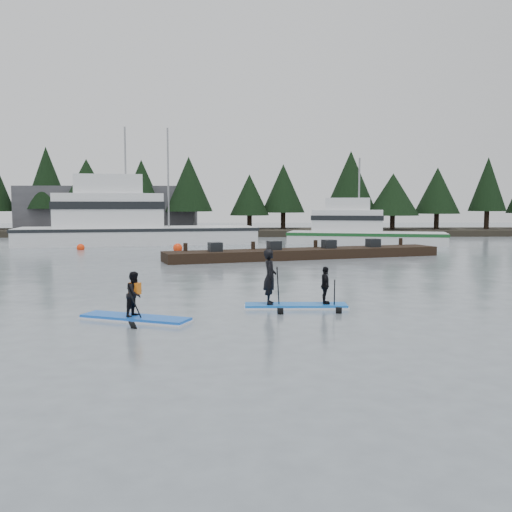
{
  "coord_description": "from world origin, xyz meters",
  "views": [
    {
      "loc": [
        -0.84,
        -16.62,
        3.16
      ],
      "look_at": [
        0.0,
        6.0,
        1.1
      ],
      "focal_mm": 40.0,
      "sensor_mm": 36.0,
      "label": 1
    }
  ],
  "objects_px": {
    "fishing_boat_large": "(131,234)",
    "paddleboard_duo": "(291,287)",
    "floating_dock": "(306,253)",
    "fishing_boat_medium": "(362,238)",
    "paddleboard_solo": "(135,304)"
  },
  "relations": [
    {
      "from": "fishing_boat_large",
      "to": "floating_dock",
      "type": "height_order",
      "value": "fishing_boat_large"
    },
    {
      "from": "paddleboard_duo",
      "to": "paddleboard_solo",
      "type": "bearing_deg",
      "value": -156.83
    },
    {
      "from": "floating_dock",
      "to": "paddleboard_duo",
      "type": "distance_m",
      "value": 16.1
    },
    {
      "from": "floating_dock",
      "to": "paddleboard_solo",
      "type": "height_order",
      "value": "paddleboard_solo"
    },
    {
      "from": "floating_dock",
      "to": "paddleboard_duo",
      "type": "xyz_separation_m",
      "value": [
        -2.45,
        -15.91,
        0.35
      ]
    },
    {
      "from": "fishing_boat_large",
      "to": "floating_dock",
      "type": "bearing_deg",
      "value": -54.46
    },
    {
      "from": "fishing_boat_large",
      "to": "floating_dock",
      "type": "xyz_separation_m",
      "value": [
        12.38,
        -12.34,
        -0.51
      ]
    },
    {
      "from": "fishing_boat_large",
      "to": "paddleboard_solo",
      "type": "bearing_deg",
      "value": -89.18
    },
    {
      "from": "fishing_boat_large",
      "to": "paddleboard_duo",
      "type": "bearing_deg",
      "value": -80.17
    },
    {
      "from": "fishing_boat_medium",
      "to": "paddleboard_duo",
      "type": "relative_size",
      "value": 4.04
    },
    {
      "from": "fishing_boat_medium",
      "to": "paddleboard_solo",
      "type": "relative_size",
      "value": 4.02
    },
    {
      "from": "paddleboard_duo",
      "to": "fishing_boat_large",
      "type": "bearing_deg",
      "value": 110.89
    },
    {
      "from": "fishing_boat_medium",
      "to": "paddleboard_solo",
      "type": "xyz_separation_m",
      "value": [
        -12.8,
        -29.4,
        -0.07
      ]
    },
    {
      "from": "fishing_boat_large",
      "to": "paddleboard_duo",
      "type": "relative_size",
      "value": 6.04
    },
    {
      "from": "fishing_boat_medium",
      "to": "floating_dock",
      "type": "relative_size",
      "value": 0.76
    }
  ]
}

